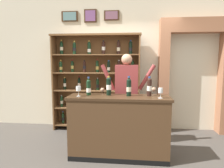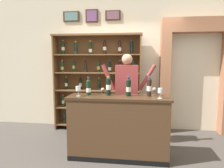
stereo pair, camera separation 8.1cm
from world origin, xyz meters
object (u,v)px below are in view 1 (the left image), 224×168
at_px(wine_shelf, 96,80).
at_px(wine_glass_spare, 161,91).
at_px(shopkeeper, 127,89).
at_px(tasting_bottle_grappa, 109,86).
at_px(tasting_bottle_chianti, 129,87).
at_px(tasting_bottle_prosecco, 149,86).
at_px(tasting_bottle_rosso, 89,87).
at_px(tasting_counter, 119,127).
at_px(wine_glass_center, 78,89).

distance_m(wine_shelf, wine_glass_spare, 1.88).
height_order(shopkeeper, tasting_bottle_grappa, shopkeeper).
height_order(tasting_bottle_grappa, tasting_bottle_chianti, tasting_bottle_chianti).
distance_m(wine_shelf, tasting_bottle_prosecco, 1.65).
bearing_deg(wine_shelf, shopkeeper, -47.35).
bearing_deg(wine_shelf, tasting_bottle_rosso, -85.35).
relative_size(wine_shelf, tasting_bottle_rosso, 7.11).
relative_size(wine_shelf, tasting_counter, 1.32).
relative_size(tasting_bottle_prosecco, wine_glass_spare, 2.00).
relative_size(wine_shelf, wine_glass_spare, 13.57).
bearing_deg(tasting_counter, tasting_bottle_grappa, 153.75).
height_order(tasting_bottle_grappa, wine_glass_spare, tasting_bottle_grappa).
bearing_deg(tasting_counter, tasting_bottle_prosecco, 9.67).
xyz_separation_m(tasting_counter, tasting_bottle_prosecco, (0.49, 0.08, 0.67)).
bearing_deg(wine_glass_center, tasting_bottle_chianti, 8.51).
distance_m(shopkeeper, wine_glass_center, 0.97).
height_order(wine_shelf, tasting_bottle_chianti, wine_shelf).
relative_size(tasting_bottle_grappa, wine_glass_spare, 2.00).
distance_m(tasting_bottle_rosso, tasting_bottle_chianti, 0.67).
height_order(tasting_counter, tasting_bottle_chianti, tasting_bottle_chianti).
bearing_deg(tasting_bottle_prosecco, wine_shelf, 131.83).
height_order(wine_shelf, shopkeeper, wine_shelf).
bearing_deg(wine_shelf, wine_glass_center, -91.44).
height_order(tasting_bottle_rosso, tasting_bottle_chianti, tasting_bottle_chianti).
bearing_deg(tasting_bottle_grappa, tasting_bottle_rosso, -177.56).
bearing_deg(shopkeeper, tasting_bottle_rosso, -143.04).
bearing_deg(tasting_bottle_rosso, shopkeeper, 36.96).
bearing_deg(tasting_bottle_prosecco, wine_glass_spare, -48.22).
relative_size(tasting_bottle_chianti, wine_glass_spare, 2.03).
bearing_deg(wine_glass_spare, tasting_bottle_prosecco, 131.78).
height_order(wine_shelf, tasting_counter, wine_shelf).
xyz_separation_m(wine_shelf, tasting_bottle_rosso, (0.10, -1.24, 0.00)).
bearing_deg(wine_glass_center, wine_glass_spare, -0.99).
distance_m(wine_shelf, tasting_bottle_grappa, 1.30).
xyz_separation_m(tasting_bottle_grappa, tasting_bottle_chianti, (0.33, -0.03, -0.01)).
height_order(tasting_bottle_rosso, wine_glass_spare, tasting_bottle_rosso).
bearing_deg(wine_glass_spare, tasting_counter, 171.98).
xyz_separation_m(tasting_bottle_rosso, wine_glass_center, (-0.14, -0.14, -0.01)).
relative_size(tasting_bottle_chianti, tasting_bottle_prosecco, 1.02).
relative_size(wine_shelf, tasting_bottle_prosecco, 6.79).
xyz_separation_m(wine_shelf, tasting_counter, (0.61, -1.31, -0.65)).
height_order(wine_shelf, tasting_bottle_grappa, wine_shelf).
bearing_deg(tasting_bottle_chianti, shopkeeper, 96.26).
relative_size(tasting_counter, tasting_bottle_grappa, 5.16).
height_order(tasting_bottle_prosecco, wine_glass_spare, tasting_bottle_prosecco).
bearing_deg(tasting_bottle_rosso, wine_glass_center, -134.11).
xyz_separation_m(tasting_counter, tasting_bottle_grappa, (-0.17, 0.09, 0.67)).
height_order(tasting_counter, wine_glass_center, wine_glass_center).
distance_m(tasting_bottle_prosecco, wine_glass_spare, 0.24).
bearing_deg(wine_glass_spare, shopkeeper, 130.77).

